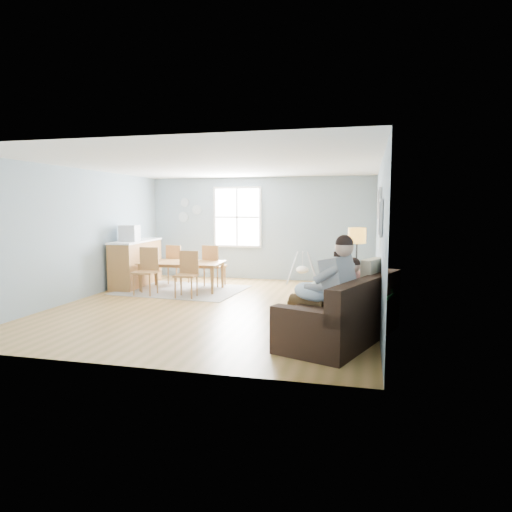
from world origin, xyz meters
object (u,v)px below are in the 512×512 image
(toddler, at_px, (347,283))
(chair_nw, at_px, (176,262))
(floor_lamp, at_px, (357,243))
(chair_se, at_px, (187,271))
(counter, at_px, (136,262))
(father, at_px, (327,286))
(monitor, at_px, (129,233))
(sofa, at_px, (345,318))
(chair_sw, at_px, (147,267))
(dining_table, at_px, (182,276))
(chair_ne, at_px, (213,263))
(storage_cube, at_px, (359,318))
(baby_swing, at_px, (302,269))

(toddler, xyz_separation_m, chair_nw, (-4.30, 3.64, -0.22))
(toddler, xyz_separation_m, floor_lamp, (0.10, 1.49, 0.49))
(chair_se, height_order, counter, counter)
(father, relative_size, monitor, 3.47)
(father, distance_m, floor_lamp, 2.06)
(sofa, bearing_deg, monitor, 148.47)
(toddler, xyz_separation_m, chair_sw, (-4.40, 2.30, -0.20))
(dining_table, relative_size, chair_ne, 1.85)
(toddler, height_order, dining_table, toddler)
(sofa, xyz_separation_m, chair_se, (-3.42, 2.46, 0.23))
(chair_sw, distance_m, chair_ne, 1.66)
(toddler, bearing_deg, counter, 147.52)
(floor_lamp, relative_size, chair_sw, 1.50)
(toddler, distance_m, counter, 6.18)
(father, relative_size, chair_nw, 1.56)
(toddler, xyz_separation_m, dining_table, (-3.85, 2.93, -0.46))
(floor_lamp, relative_size, chair_se, 1.57)
(storage_cube, xyz_separation_m, dining_table, (-4.03, 2.81, 0.08))
(baby_swing, bearing_deg, sofa, -74.99)
(floor_lamp, distance_m, dining_table, 4.31)
(sofa, xyz_separation_m, father, (-0.25, -0.26, 0.49))
(monitor, height_order, baby_swing, monitor)
(counter, distance_m, baby_swing, 4.13)
(dining_table, xyz_separation_m, chair_ne, (0.53, 0.63, 0.25))
(father, bearing_deg, floor_lamp, 80.13)
(sofa, distance_m, chair_ne, 5.06)
(father, xyz_separation_m, chair_se, (-3.18, 2.71, -0.25))
(chair_se, height_order, chair_ne, chair_ne)
(father, bearing_deg, chair_ne, 127.21)
(chair_se, distance_m, monitor, 2.02)
(toddler, xyz_separation_m, baby_swing, (-1.30, 4.62, -0.43))
(floor_lamp, xyz_separation_m, chair_sw, (-4.50, 0.81, -0.68))
(sofa, height_order, floor_lamp, floor_lamp)
(floor_lamp, bearing_deg, father, -99.87)
(chair_nw, xyz_separation_m, monitor, (-0.86, -0.70, 0.74))
(monitor, bearing_deg, floor_lamp, -15.37)
(chair_nw, relative_size, monitor, 2.23)
(chair_sw, distance_m, monitor, 1.22)
(chair_ne, bearing_deg, toddler, -47.04)
(sofa, relative_size, dining_table, 1.33)
(monitor, bearing_deg, storage_cube, -27.77)
(counter, xyz_separation_m, monitor, (0.05, -0.38, 0.74))
(chair_se, bearing_deg, sofa, -35.65)
(toddler, height_order, chair_sw, toddler)
(counter, bearing_deg, chair_ne, 7.62)
(father, bearing_deg, dining_table, 136.51)
(toddler, height_order, chair_nw, toddler)
(floor_lamp, bearing_deg, chair_ne, 148.77)
(sofa, relative_size, storage_cube, 4.76)
(monitor, bearing_deg, sofa, -31.53)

